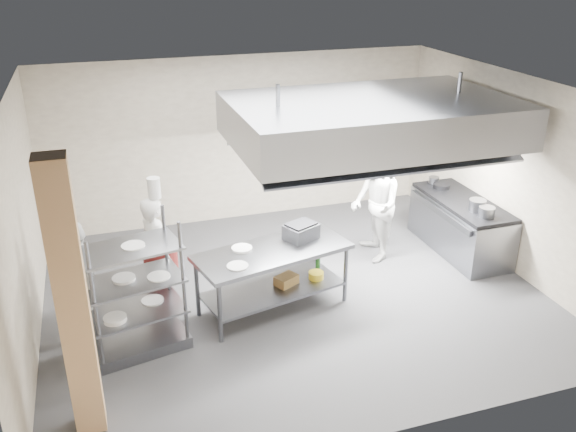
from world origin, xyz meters
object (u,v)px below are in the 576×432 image
object	(u,v)px
cooking_range	(460,227)
griddle	(301,232)
chef_head	(157,254)
pass_rack	(134,288)
island	(273,279)
stockpot	(477,205)
chef_plating	(81,284)
chef_line	(375,204)

from	to	relation	value
cooking_range	griddle	world-z (taller)	griddle
cooking_range	chef_head	bearing A→B (deg)	-176.95
pass_rack	island	bearing A→B (deg)	-0.38
stockpot	cooking_range	bearing A→B (deg)	84.01
pass_rack	chef_plating	bearing A→B (deg)	141.02
island	chef_plating	bearing A→B (deg)	168.27
chef_head	chef_plating	distance (m)	1.16
chef_plating	griddle	distance (m)	2.99
pass_rack	chef_plating	world-z (taller)	pass_rack
chef_plating	cooking_range	bearing A→B (deg)	81.84
island	stockpot	xyz separation A→B (m)	(3.43, 0.34, 0.54)
pass_rack	stockpot	bearing A→B (deg)	-4.06
griddle	chef_plating	bearing A→B (deg)	159.98
cooking_range	chef_head	size ratio (longest dim) A/B	1.20
pass_rack	griddle	xyz separation A→B (m)	(2.36, 0.59, 0.14)
island	chef_line	bearing A→B (deg)	13.37
island	griddle	world-z (taller)	griddle
griddle	chef_head	bearing A→B (deg)	145.97
pass_rack	chef_head	xyz separation A→B (m)	(0.39, 0.90, -0.04)
island	griddle	xyz separation A→B (m)	(0.48, 0.21, 0.56)
chef_line	griddle	world-z (taller)	chef_line
chef_line	chef_plating	world-z (taller)	chef_line
island	chef_head	size ratio (longest dim) A/B	1.27
chef_line	chef_plating	distance (m)	4.61
pass_rack	chef_plating	xyz separation A→B (m)	(-0.62, 0.32, -0.02)
chef_head	chef_line	size ratio (longest dim) A/B	0.90
pass_rack	chef_line	bearing A→B (deg)	7.74
chef_head	chef_plating	bearing A→B (deg)	100.83
pass_rack	chef_line	xyz separation A→B (m)	(3.87, 1.37, 0.06)
chef_line	griddle	distance (m)	1.71
chef_line	chef_plating	bearing A→B (deg)	-68.74
cooking_range	chef_line	bearing A→B (deg)	171.92
island	pass_rack	bearing A→B (deg)	178.29
island	chef_line	size ratio (longest dim) A/B	1.14
griddle	stockpot	size ratio (longest dim) A/B	1.65
stockpot	chef_plating	bearing A→B (deg)	-176.17
pass_rack	chef_plating	distance (m)	0.70
island	chef_head	world-z (taller)	chef_head
pass_rack	stockpot	world-z (taller)	pass_rack
griddle	chef_line	bearing A→B (deg)	1.92
griddle	pass_rack	bearing A→B (deg)	168.83
cooking_range	griddle	size ratio (longest dim) A/B	4.61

